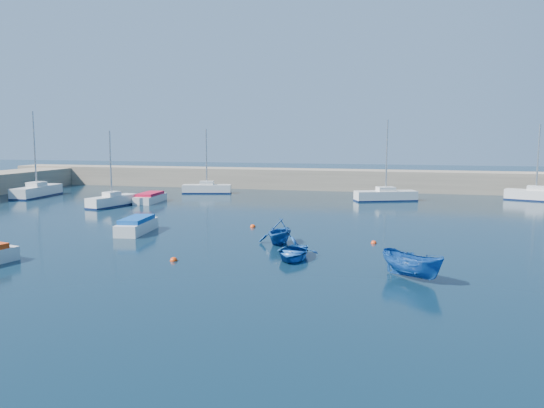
% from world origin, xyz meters
% --- Properties ---
extents(ground, '(220.00, 220.00, 0.00)m').
position_xyz_m(ground, '(0.00, 0.00, 0.00)').
color(ground, black).
rests_on(ground, ground).
extents(back_wall, '(96.00, 4.50, 2.60)m').
position_xyz_m(back_wall, '(0.00, 46.00, 1.30)').
color(back_wall, gray).
rests_on(back_wall, ground).
extents(sailboat_3, '(2.87, 5.81, 7.48)m').
position_xyz_m(sailboat_3, '(-20.72, 23.93, 0.59)').
color(sailboat_3, silver).
rests_on(sailboat_3, ground).
extents(sailboat_4, '(2.75, 7.59, 9.77)m').
position_xyz_m(sailboat_4, '(-33.68, 29.43, 0.68)').
color(sailboat_4, silver).
rests_on(sailboat_4, ground).
extents(sailboat_5, '(6.10, 3.02, 7.82)m').
position_xyz_m(sailboat_5, '(-15.94, 37.69, 0.59)').
color(sailboat_5, silver).
rests_on(sailboat_5, ground).
extents(sailboat_6, '(6.83, 4.26, 8.71)m').
position_xyz_m(sailboat_6, '(5.60, 35.21, 0.60)').
color(sailboat_6, silver).
rests_on(sailboat_6, ground).
extents(sailboat_7, '(6.40, 3.63, 8.25)m').
position_xyz_m(sailboat_7, '(21.41, 39.31, 0.64)').
color(sailboat_7, silver).
rests_on(sailboat_7, ground).
extents(motorboat_1, '(2.12, 4.75, 1.13)m').
position_xyz_m(motorboat_1, '(-11.28, 11.45, 0.53)').
color(motorboat_1, silver).
rests_on(motorboat_1, ground).
extents(motorboat_2, '(2.21, 5.24, 1.05)m').
position_xyz_m(motorboat_2, '(-18.53, 27.82, 0.49)').
color(motorboat_2, silver).
rests_on(motorboat_2, ground).
extents(dinghy_center, '(2.57, 3.55, 0.73)m').
position_xyz_m(dinghy_center, '(1.46, 6.09, 0.36)').
color(dinghy_center, '#154794').
rests_on(dinghy_center, ground).
extents(dinghy_left, '(3.13, 3.49, 1.65)m').
position_xyz_m(dinghy_left, '(-0.27, 10.06, 0.83)').
color(dinghy_left, '#154794').
rests_on(dinghy_left, ground).
extents(dinghy_right, '(3.64, 3.32, 1.39)m').
position_xyz_m(dinghy_right, '(8.03, 3.30, 0.69)').
color(dinghy_right, '#154794').
rests_on(dinghy_right, ground).
extents(buoy_0, '(0.44, 0.44, 0.44)m').
position_xyz_m(buoy_0, '(-4.96, 3.96, 0.00)').
color(buoy_0, red).
rests_on(buoy_0, ground).
extents(buoy_1, '(0.38, 0.38, 0.38)m').
position_xyz_m(buoy_1, '(5.70, 11.67, 0.00)').
color(buoy_1, red).
rests_on(buoy_1, ground).
extents(buoy_3, '(0.44, 0.44, 0.44)m').
position_xyz_m(buoy_3, '(-3.72, 15.72, 0.00)').
color(buoy_3, red).
rests_on(buoy_3, ground).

